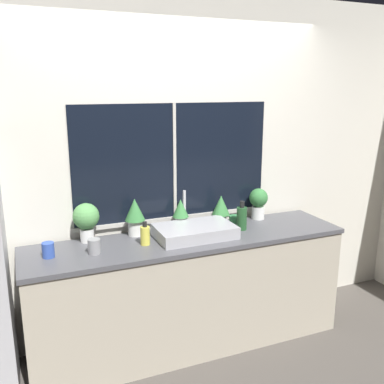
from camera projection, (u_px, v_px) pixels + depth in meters
name	position (u px, v px, depth m)	size (l,w,h in m)	color
ground_plane	(204.00, 363.00, 3.17)	(14.00, 14.00, 0.00)	#4C4742
wall_back	(173.00, 170.00, 3.41)	(8.00, 0.09, 2.70)	silver
wall_right	(329.00, 143.00, 5.04)	(0.06, 7.00, 2.70)	silver
counter	(190.00, 292.00, 3.32)	(2.43, 0.58, 0.89)	#B2A893
sink	(195.00, 231.00, 3.21)	(0.58, 0.41, 0.31)	#ADADB2
potted_plant_far_left	(86.00, 219.00, 3.08)	(0.19, 0.19, 0.29)	white
potted_plant_left	(135.00, 214.00, 3.22)	(0.15, 0.15, 0.29)	white
potted_plant_center	(181.00, 213.00, 3.37)	(0.13, 0.13, 0.24)	white
potted_plant_right	(221.00, 207.00, 3.50)	(0.14, 0.14, 0.24)	white
potted_plant_far_right	(258.00, 201.00, 3.62)	(0.16, 0.16, 0.26)	white
soap_bottle	(145.00, 235.00, 3.05)	(0.07, 0.07, 0.17)	#DBD14C
bottle_tall	(242.00, 218.00, 3.36)	(0.08, 0.08, 0.23)	#235128
mug_green	(235.00, 220.00, 3.49)	(0.09, 0.09, 0.08)	#38844C
mug_blue	(48.00, 250.00, 2.83)	(0.08, 0.08, 0.10)	#3351AD
mug_grey	(94.00, 246.00, 2.89)	(0.08, 0.08, 0.10)	gray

